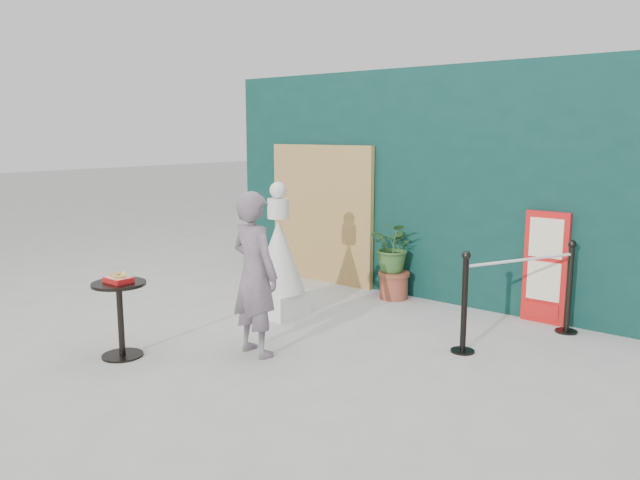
% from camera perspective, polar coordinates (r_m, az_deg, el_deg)
% --- Properties ---
extents(ground, '(60.00, 60.00, 0.00)m').
position_cam_1_polar(ground, '(6.33, -7.02, -10.42)').
color(ground, '#ADAAA5').
rests_on(ground, ground).
extents(back_wall, '(6.00, 0.30, 3.00)m').
position_cam_1_polar(back_wall, '(8.44, 8.45, 5.11)').
color(back_wall, '#092C29').
rests_on(back_wall, ground).
extents(bamboo_fence, '(1.80, 0.08, 2.00)m').
position_cam_1_polar(bamboo_fence, '(9.13, 0.12, 2.41)').
color(bamboo_fence, tan).
rests_on(bamboo_fence, ground).
extents(woman, '(0.64, 0.46, 1.63)m').
position_cam_1_polar(woman, '(6.14, -6.00, -3.11)').
color(woman, slate).
rests_on(woman, ground).
extents(menu_board, '(0.50, 0.07, 1.30)m').
position_cam_1_polar(menu_board, '(7.59, 19.90, -2.41)').
color(menu_board, red).
rests_on(menu_board, ground).
extents(statue, '(0.63, 0.63, 1.61)m').
position_cam_1_polar(statue, '(7.46, -3.78, -1.97)').
color(statue, white).
rests_on(statue, ground).
extents(cafe_table, '(0.52, 0.52, 0.75)m').
position_cam_1_polar(cafe_table, '(6.41, -17.82, -5.89)').
color(cafe_table, black).
rests_on(cafe_table, ground).
extents(food_basket, '(0.26, 0.19, 0.11)m').
position_cam_1_polar(food_basket, '(6.34, -17.93, -3.38)').
color(food_basket, '#B01213').
rests_on(food_basket, cafe_table).
extents(planter, '(0.61, 0.53, 1.04)m').
position_cam_1_polar(planter, '(8.25, 6.82, -1.28)').
color(planter, '#984531').
rests_on(planter, ground).
extents(stanchion_barrier, '(0.84, 1.54, 1.03)m').
position_cam_1_polar(stanchion_barrier, '(6.85, 17.75, -4.92)').
color(stanchion_barrier, black).
rests_on(stanchion_barrier, ground).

